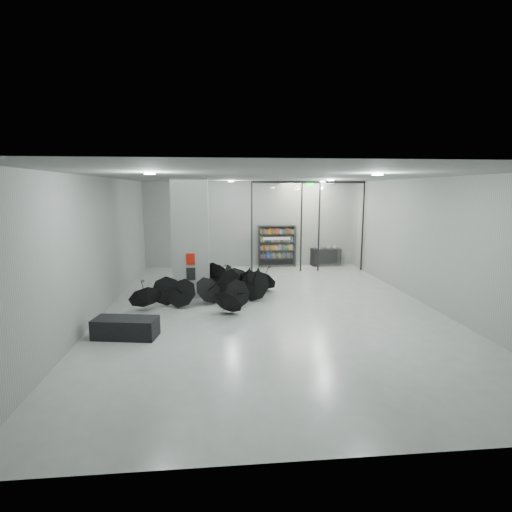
{
  "coord_description": "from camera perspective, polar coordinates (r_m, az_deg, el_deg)",
  "views": [
    {
      "loc": [
        -1.58,
        -11.77,
        3.63
      ],
      "look_at": [
        -0.3,
        1.5,
        1.4
      ],
      "focal_mm": 27.92,
      "sensor_mm": 36.0,
      "label": 1
    }
  ],
  "objects": [
    {
      "name": "column",
      "position": [
        13.9,
        -9.28,
        2.64
      ],
      "size": [
        1.2,
        1.2,
        4.0
      ],
      "primitive_type": "cube",
      "color": "slate",
      "rests_on": "ground"
    },
    {
      "name": "fire_cabinet",
      "position": [
        13.38,
        -9.37,
        -0.45
      ],
      "size": [
        0.28,
        0.04,
        0.38
      ],
      "primitive_type": "cube",
      "color": "#A50A07",
      "rests_on": "column"
    },
    {
      "name": "umbrella_cluster",
      "position": [
        13.58,
        -4.68,
        -4.7
      ],
      "size": [
        5.1,
        4.77,
        1.29
      ],
      "color": "black",
      "rests_on": "ground"
    },
    {
      "name": "info_panel",
      "position": [
        13.47,
        -9.31,
        -2.54
      ],
      "size": [
        0.3,
        0.03,
        0.42
      ],
      "primitive_type": "cube",
      "color": "black",
      "rests_on": "column"
    },
    {
      "name": "shop_counter",
      "position": [
        19.52,
        9.96,
        -0.12
      ],
      "size": [
        1.44,
        0.7,
        0.83
      ],
      "primitive_type": "cube",
      "rotation": [
        0.0,
        0.0,
        0.11
      ],
      "color": "black",
      "rests_on": "ground"
    },
    {
      "name": "room",
      "position": [
        11.9,
        2.14,
        5.7
      ],
      "size": [
        14.0,
        14.02,
        4.01
      ],
      "color": "gray",
      "rests_on": "ground"
    },
    {
      "name": "glass_partition",
      "position": [
        17.78,
        7.44,
        4.75
      ],
      "size": [
        5.06,
        0.08,
        4.0
      ],
      "color": "silver",
      "rests_on": "ground"
    },
    {
      "name": "bookshelf",
      "position": [
        18.92,
        3.03,
        1.42
      ],
      "size": [
        1.79,
        0.43,
        1.95
      ],
      "primitive_type": null,
      "rotation": [
        0.0,
        0.0,
        0.05
      ],
      "color": "black",
      "rests_on": "ground"
    },
    {
      "name": "bench",
      "position": [
        10.52,
        -18.18,
        -9.74
      ],
      "size": [
        1.64,
        0.91,
        0.5
      ],
      "primitive_type": "cube",
      "rotation": [
        0.0,
        0.0,
        -0.17
      ],
      "color": "black",
      "rests_on": "ground"
    },
    {
      "name": "exit_sign",
      "position": [
        17.53,
        7.73,
        10.04
      ],
      "size": [
        0.3,
        0.06,
        0.15
      ],
      "primitive_type": "cube",
      "color": "#0CE533",
      "rests_on": "room"
    }
  ]
}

